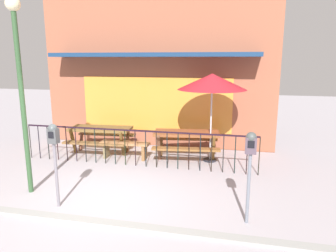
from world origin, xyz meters
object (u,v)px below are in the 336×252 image
picnic_table_left (101,133)px  patio_bench (125,146)px  parking_meter_far (250,154)px  picnic_table_right (187,138)px  street_lamp (19,70)px  patio_umbrella (212,82)px  parking_meter_near (54,144)px

picnic_table_left → patio_bench: bearing=-22.5°
picnic_table_left → parking_meter_far: bearing=-38.0°
picnic_table_right → street_lamp: 4.53m
patio_umbrella → patio_bench: 2.99m
picnic_table_left → parking_meter_far: size_ratio=1.18×
street_lamp → picnic_table_right: bearing=45.9°
picnic_table_left → picnic_table_right: (2.58, 0.00, 0.00)m
picnic_table_left → parking_meter_near: bearing=-78.9°
patio_bench → street_lamp: size_ratio=0.36×
street_lamp → parking_meter_far: bearing=-4.0°
picnic_table_right → parking_meter_near: 3.96m
picnic_table_right → patio_umbrella: size_ratio=0.82×
patio_bench → street_lamp: (-1.16, -2.57, 2.20)m
picnic_table_left → picnic_table_right: 2.58m
patio_bench → parking_meter_near: (-0.22, -3.05, 0.89)m
parking_meter_far → street_lamp: 4.64m
parking_meter_near → picnic_table_left: bearing=101.1°
picnic_table_left → parking_meter_far: parking_meter_far is taller
patio_bench → picnic_table_right: bearing=12.4°
picnic_table_right → street_lamp: street_lamp is taller
picnic_table_right → parking_meter_far: parking_meter_far is taller
picnic_table_left → picnic_table_right: same height
picnic_table_left → street_lamp: 3.53m
patio_umbrella → parking_meter_far: size_ratio=1.49×
picnic_table_left → parking_meter_far: (4.17, -3.25, 0.63)m
picnic_table_left → street_lamp: size_ratio=0.48×
picnic_table_right → patio_umbrella: patio_umbrella is taller
patio_umbrella → parking_meter_far: bearing=-73.9°
patio_bench → parking_meter_near: size_ratio=0.88×
patio_umbrella → patio_bench: bearing=-172.2°
patio_bench → picnic_table_left: bearing=157.5°
picnic_table_left → street_lamp: bearing=-95.3°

